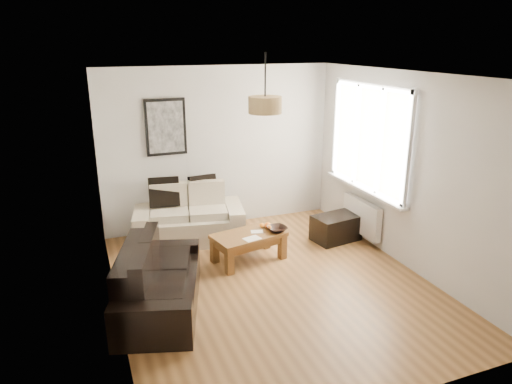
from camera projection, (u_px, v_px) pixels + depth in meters
name	position (u px, v px, depth m)	size (l,w,h in m)	color
floor	(273.00, 284.00, 6.01)	(4.50, 4.50, 0.00)	brown
ceiling	(275.00, 75.00, 5.21)	(3.80, 4.50, 0.00)	white
wall_back	(219.00, 148.00, 7.61)	(3.80, 0.04, 2.60)	silver
wall_front	(389.00, 268.00, 3.62)	(3.80, 0.04, 2.60)	silver
wall_left	(109.00, 206.00, 4.96)	(0.04, 4.50, 2.60)	silver
wall_right	(405.00, 171.00, 6.27)	(0.04, 4.50, 2.60)	silver
window_bay	(370.00, 138.00, 6.87)	(0.14, 1.90, 1.60)	white
radiator	(362.00, 217.00, 7.23)	(0.10, 0.90, 0.52)	white
poster	(166.00, 127.00, 7.17)	(0.62, 0.04, 0.87)	black
pendant_shade	(265.00, 105.00, 5.59)	(0.40, 0.40, 0.20)	tan
loveseat_cream	(189.00, 214.00, 7.24)	(1.64, 0.90, 0.82)	#BCB197
sofa_leather	(160.00, 279.00, 5.37)	(1.71, 0.83, 0.74)	black
coffee_table	(249.00, 247.00, 6.59)	(0.99, 0.54, 0.41)	brown
ottoman	(336.00, 228.00, 7.27)	(0.70, 0.45, 0.40)	black
cushion_left	(164.00, 192.00, 7.21)	(0.46, 0.14, 0.46)	black
cushion_right	(203.00, 189.00, 7.42)	(0.43, 0.13, 0.43)	black
fruit_bowl	(277.00, 229.00, 6.60)	(0.27, 0.27, 0.07)	black
orange_a	(269.00, 227.00, 6.65)	(0.06, 0.06, 0.06)	orange
orange_b	(268.00, 225.00, 6.72)	(0.09, 0.09, 0.09)	orange
orange_c	(262.00, 225.00, 6.72)	(0.07, 0.07, 0.07)	orange
papers	(252.00, 239.00, 6.36)	(0.22, 0.16, 0.01)	white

